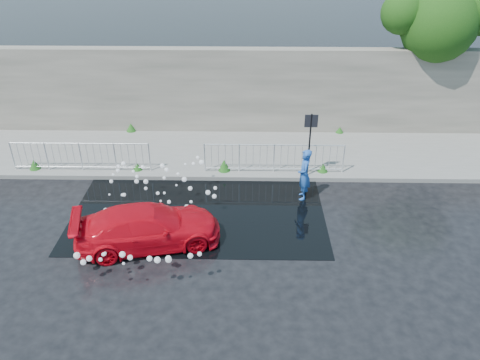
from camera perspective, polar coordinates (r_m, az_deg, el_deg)
The scene contains 13 objects.
ground at distance 14.51m, azimuth -7.32°, elevation -5.76°, with size 90.00×90.00×0.00m, color black.
pavement at distance 18.73m, azimuth -5.37°, elevation 3.36°, with size 30.00×4.00×0.15m, color slate.
curb at distance 16.97m, azimuth -6.04°, elevation 0.36°, with size 30.00×0.25×0.16m, color slate.
retaining_wall at distance 20.05m, azimuth -4.98°, elevation 10.85°, with size 30.00×0.60×3.50m, color #5A564C.
puddle at distance 15.26m, azimuth -4.98°, elevation -3.60°, with size 8.00×5.00×0.01m, color black.
sign_post at distance 16.33m, azimuth 8.54°, elevation 5.42°, with size 0.45×0.06×2.50m.
tree at distance 20.86m, azimuth 23.62°, elevation 17.46°, with size 4.88×3.03×6.25m.
railing_left at distance 17.90m, azimuth -18.85°, elevation 2.83°, with size 5.05×0.05×1.10m.
railing_right at distance 16.87m, azimuth 4.15°, elevation 2.79°, with size 5.05×0.05×1.10m.
weeds at distance 18.14m, azimuth -6.63°, elevation 3.24°, with size 12.17×3.93×0.44m.
water_spray at distance 14.32m, azimuth -10.56°, elevation -3.02°, with size 3.53×5.44×1.00m.
red_car at distance 13.65m, azimuth -11.15°, elevation -5.62°, with size 1.67×4.10×1.19m, color red.
person at distance 15.52m, azimuth 7.83°, elevation 0.65°, with size 0.65×0.43×1.78m, color #2357B3.
Camera 1 is at (2.05, -11.66, 8.38)m, focal length 35.00 mm.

